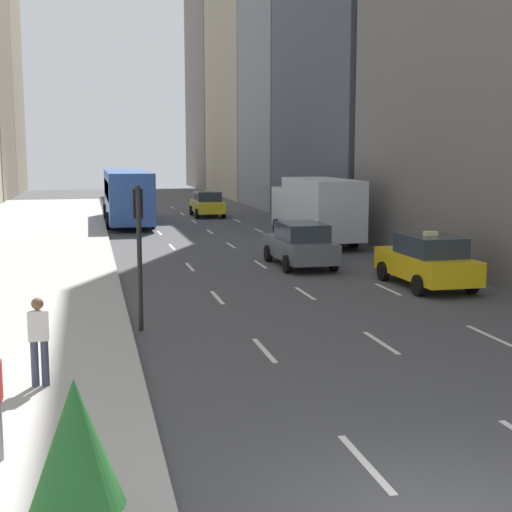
# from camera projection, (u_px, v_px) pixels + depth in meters

# --- Properties ---
(sidewalk_left) EXTENTS (8.00, 66.00, 0.15)m
(sidewalk_left) POSITION_uv_depth(u_px,v_px,m) (22.00, 247.00, 32.69)
(sidewalk_left) COLOR #ADAAA3
(sidewalk_left) RESTS_ON ground
(lane_markings) EXTENTS (5.72, 56.00, 0.01)m
(lane_markings) POSITION_uv_depth(u_px,v_px,m) (244.00, 254.00, 31.02)
(lane_markings) COLOR white
(lane_markings) RESTS_ON ground
(building_row_right) EXTENTS (6.00, 88.89, 36.97)m
(building_row_right) POSITION_uv_depth(u_px,v_px,m) (309.00, 0.00, 51.19)
(building_row_right) COLOR slate
(building_row_right) RESTS_ON ground
(taxi_lead) EXTENTS (2.02, 4.40, 1.87)m
(taxi_lead) POSITION_uv_depth(u_px,v_px,m) (427.00, 261.00, 23.30)
(taxi_lead) COLOR yellow
(taxi_lead) RESTS_ON ground
(taxi_second) EXTENTS (2.02, 4.40, 1.87)m
(taxi_second) POSITION_uv_depth(u_px,v_px,m) (207.00, 204.00, 48.88)
(taxi_second) COLOR yellow
(taxi_second) RESTS_ON ground
(sedan_black_near) EXTENTS (2.02, 4.58, 1.71)m
(sedan_black_near) POSITION_uv_depth(u_px,v_px,m) (300.00, 244.00, 27.55)
(sedan_black_near) COLOR #565B66
(sedan_black_near) RESTS_ON ground
(city_bus) EXTENTS (2.80, 11.61, 3.25)m
(city_bus) POSITION_uv_depth(u_px,v_px,m) (127.00, 195.00, 44.05)
(city_bus) COLOR #2D519E
(city_bus) RESTS_ON ground
(box_truck) EXTENTS (2.58, 8.40, 3.15)m
(box_truck) POSITION_uv_depth(u_px,v_px,m) (315.00, 208.00, 34.60)
(box_truck) COLOR silver
(box_truck) RESTS_ON ground
(planter_with_shrub) EXTENTS (1.00, 1.00, 1.95)m
(planter_with_shrub) POSITION_uv_depth(u_px,v_px,m) (77.00, 466.00, 7.44)
(planter_with_shrub) COLOR slate
(planter_with_shrub) RESTS_ON sidewalk_left
(pedestrian_mid_block) EXTENTS (0.36, 0.22, 1.65)m
(pedestrian_mid_block) POSITION_uv_depth(u_px,v_px,m) (39.00, 337.00, 12.93)
(pedestrian_mid_block) COLOR #383D51
(pedestrian_mid_block) RESTS_ON sidewalk_left
(traffic_light_pole) EXTENTS (0.24, 0.42, 3.60)m
(traffic_light_pole) POSITION_uv_depth(u_px,v_px,m) (139.00, 234.00, 17.47)
(traffic_light_pole) COLOR black
(traffic_light_pole) RESTS_ON ground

